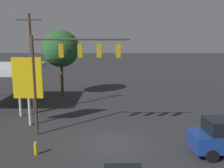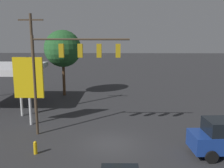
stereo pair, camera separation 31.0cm
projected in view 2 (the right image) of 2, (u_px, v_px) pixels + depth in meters
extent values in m
plane|color=#2D2D30|center=(111.00, 144.00, 17.86)|extent=(200.00, 200.00, 0.00)
cylinder|color=#473828|center=(35.00, 86.00, 18.91)|extent=(0.20, 0.20, 7.66)
cylinder|color=#473828|center=(81.00, 39.00, 18.15)|extent=(7.13, 0.14, 0.14)
cube|color=#B79314|center=(61.00, 51.00, 18.35)|extent=(0.36, 0.28, 1.00)
sphere|color=#FF4141|center=(62.00, 46.00, 18.47)|extent=(0.22, 0.22, 0.22)
sphere|color=#392305|center=(62.00, 50.00, 18.53)|extent=(0.22, 0.22, 0.22)
sphere|color=black|center=(62.00, 55.00, 18.58)|extent=(0.22, 0.22, 0.22)
cube|color=#B79314|center=(80.00, 51.00, 18.31)|extent=(0.36, 0.28, 1.00)
sphere|color=#FF4141|center=(81.00, 46.00, 18.43)|extent=(0.22, 0.22, 0.22)
sphere|color=#392305|center=(81.00, 50.00, 18.49)|extent=(0.22, 0.22, 0.22)
sphere|color=black|center=(81.00, 55.00, 18.54)|extent=(0.22, 0.22, 0.22)
cube|color=#B79314|center=(99.00, 51.00, 18.27)|extent=(0.36, 0.28, 1.00)
sphere|color=#FF4141|center=(99.00, 46.00, 18.40)|extent=(0.22, 0.22, 0.22)
sphere|color=#392305|center=(99.00, 51.00, 18.45)|extent=(0.22, 0.22, 0.22)
sphere|color=black|center=(99.00, 55.00, 18.51)|extent=(0.22, 0.22, 0.22)
cube|color=#B79314|center=(118.00, 51.00, 18.23)|extent=(0.36, 0.28, 1.00)
sphere|color=#FF4141|center=(118.00, 46.00, 18.36)|extent=(0.22, 0.22, 0.22)
sphere|color=#392305|center=(118.00, 51.00, 18.41)|extent=(0.22, 0.22, 0.22)
sphere|color=black|center=(118.00, 55.00, 18.47)|extent=(0.22, 0.22, 0.22)
cylinder|color=#473828|center=(33.00, 65.00, 24.38)|extent=(0.26, 0.26, 9.71)
cube|color=#473828|center=(31.00, 20.00, 23.58)|extent=(2.40, 0.14, 0.14)
cube|color=red|center=(13.00, 64.00, 30.89)|extent=(8.81, 0.06, 0.36)
cylinder|color=silver|center=(43.00, 83.00, 30.61)|extent=(0.24, 0.24, 3.92)
cylinder|color=silver|center=(21.00, 96.00, 23.82)|extent=(0.24, 0.24, 3.92)
cylinder|color=silver|center=(29.00, 92.00, 21.23)|extent=(0.24, 0.24, 5.87)
cube|color=yellow|center=(28.00, 78.00, 21.01)|extent=(2.49, 0.24, 3.46)
cube|color=black|center=(29.00, 77.00, 21.13)|extent=(1.74, 0.04, 1.21)
cube|color=black|center=(219.00, 126.00, 15.79)|extent=(1.72, 1.95, 0.90)
cylinder|color=black|center=(212.00, 157.00, 15.05)|extent=(0.81, 0.28, 0.80)
cylinder|color=black|center=(199.00, 143.00, 17.05)|extent=(0.81, 0.28, 0.80)
cylinder|color=#4C331E|center=(64.00, 78.00, 32.33)|extent=(0.36, 0.36, 4.42)
sphere|color=#235628|center=(63.00, 49.00, 31.61)|extent=(4.69, 4.69, 4.69)
cylinder|color=gold|center=(35.00, 149.00, 16.26)|extent=(0.24, 0.24, 0.70)
sphere|color=gold|center=(35.00, 143.00, 16.18)|extent=(0.22, 0.22, 0.22)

